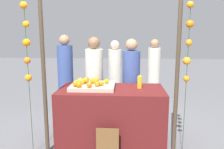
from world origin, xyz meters
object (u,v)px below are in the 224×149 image
chalkboard_sign (107,143)px  vendor_right (131,85)px  orange_1 (92,81)px  juice_bottle (140,82)px  stall_counter (111,115)px  vendor_left (94,84)px  orange_0 (89,85)px

chalkboard_sign → vendor_right: size_ratio=0.28×
orange_1 → juice_bottle: size_ratio=0.40×
stall_counter → vendor_left: size_ratio=1.00×
vendor_right → orange_0: bearing=-126.2°
stall_counter → orange_0: orange_0 is taller
vendor_left → vendor_right: size_ratio=1.02×
orange_0 → stall_counter: bearing=30.5°
orange_0 → chalkboard_sign: (0.30, -0.36, -0.75)m
orange_1 → vendor_left: 0.61m
vendor_left → vendor_right: vendor_left is taller
juice_bottle → vendor_left: size_ratio=0.13×
chalkboard_sign → juice_bottle: bearing=52.9°
vendor_left → chalkboard_sign: bearing=-74.5°
stall_counter → orange_1: orange_1 is taller
juice_bottle → chalkboard_sign: size_ratio=0.47×
vendor_left → orange_0: bearing=-87.4°
orange_0 → juice_bottle: size_ratio=0.41×
juice_bottle → chalkboard_sign: bearing=-127.1°
stall_counter → vendor_right: bearing=65.0°
orange_0 → vendor_right: 1.11m
stall_counter → chalkboard_sign: 0.60m
juice_bottle → vendor_right: 0.67m
orange_1 → orange_0: bearing=-91.5°
vendor_right → juice_bottle: bearing=-79.1°
orange_0 → vendor_left: size_ratio=0.05×
juice_bottle → orange_0: bearing=-161.8°
stall_counter → juice_bottle: (0.44, 0.06, 0.53)m
chalkboard_sign → vendor_left: 1.39m
stall_counter → vendor_left: 0.84m
orange_0 → chalkboard_sign: 0.88m
stall_counter → vendor_right: (0.32, 0.69, 0.32)m
chalkboard_sign → vendor_right: 1.40m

